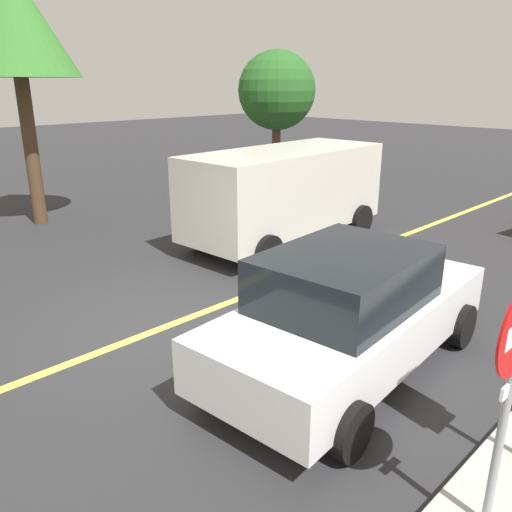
{
  "coord_description": "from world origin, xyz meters",
  "views": [
    {
      "loc": [
        -4.13,
        -6.21,
        3.68
      ],
      "look_at": [
        1.21,
        -0.8,
        1.09
      ],
      "focal_mm": 36.14,
      "sensor_mm": 36.0,
      "label": 1
    }
  ],
  "objects_px": {
    "tree_left_verge": "(277,91)",
    "car_white_near_curb": "(350,311)",
    "white_van": "(284,190)",
    "stop_sign": "(512,373)",
    "tree_centre_verge": "(13,22)"
  },
  "relations": [
    {
      "from": "white_van",
      "to": "car_white_near_curb",
      "type": "bearing_deg",
      "value": -129.02
    },
    {
      "from": "tree_centre_verge",
      "to": "car_white_near_curb",
      "type": "bearing_deg",
      "value": -91.18
    },
    {
      "from": "white_van",
      "to": "tree_left_verge",
      "type": "distance_m",
      "value": 9.34
    },
    {
      "from": "stop_sign",
      "to": "tree_left_verge",
      "type": "bearing_deg",
      "value": 49.06
    },
    {
      "from": "tree_left_verge",
      "to": "car_white_near_curb",
      "type": "bearing_deg",
      "value": -133.0
    },
    {
      "from": "stop_sign",
      "to": "tree_left_verge",
      "type": "height_order",
      "value": "tree_left_verge"
    },
    {
      "from": "stop_sign",
      "to": "car_white_near_curb",
      "type": "relative_size",
      "value": 0.5
    },
    {
      "from": "car_white_near_curb",
      "to": "tree_centre_verge",
      "type": "bearing_deg",
      "value": 88.82
    },
    {
      "from": "stop_sign",
      "to": "tree_centre_verge",
      "type": "distance_m",
      "value": 13.32
    },
    {
      "from": "white_van",
      "to": "car_white_near_curb",
      "type": "xyz_separation_m",
      "value": [
        -3.63,
        -4.48,
        -0.42
      ]
    },
    {
      "from": "tree_left_verge",
      "to": "tree_centre_verge",
      "type": "xyz_separation_m",
      "value": [
        -9.92,
        -0.53,
        1.72
      ]
    },
    {
      "from": "car_white_near_curb",
      "to": "tree_left_verge",
      "type": "height_order",
      "value": "tree_left_verge"
    },
    {
      "from": "white_van",
      "to": "tree_left_verge",
      "type": "bearing_deg",
      "value": 44.49
    },
    {
      "from": "white_van",
      "to": "stop_sign",
      "type": "bearing_deg",
      "value": -126.06
    },
    {
      "from": "tree_centre_verge",
      "to": "white_van",
      "type": "bearing_deg",
      "value": -59.68
    }
  ]
}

